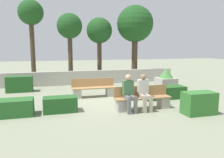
{
  "coord_description": "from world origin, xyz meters",
  "views": [
    {
      "loc": [
        -2.38,
        -8.96,
        2.34
      ],
      "look_at": [
        0.28,
        0.5,
        0.9
      ],
      "focal_mm": 35.0,
      "sensor_mm": 36.0,
      "label": 1
    }
  ],
  "objects_px": {
    "person_seated_man": "(144,91)",
    "tree_center_left": "(70,28)",
    "tree_center_right": "(99,32)",
    "bench_left_side": "(94,90)",
    "tree_rightmost": "(135,25)",
    "bench_front": "(143,100)",
    "person_seated_woman": "(129,91)",
    "planter_corner_left": "(166,81)",
    "tree_leftmost": "(31,16)"
  },
  "relations": [
    {
      "from": "person_seated_man",
      "to": "tree_center_right",
      "type": "distance_m",
      "value": 8.2
    },
    {
      "from": "bench_left_side",
      "to": "tree_center_left",
      "type": "bearing_deg",
      "value": 89.34
    },
    {
      "from": "bench_front",
      "to": "tree_leftmost",
      "type": "relative_size",
      "value": 0.41
    },
    {
      "from": "planter_corner_left",
      "to": "tree_center_right",
      "type": "relative_size",
      "value": 0.29
    },
    {
      "from": "bench_left_side",
      "to": "person_seated_woman",
      "type": "relative_size",
      "value": 1.51
    },
    {
      "from": "person_seated_man",
      "to": "planter_corner_left",
      "type": "distance_m",
      "value": 3.91
    },
    {
      "from": "tree_leftmost",
      "to": "tree_center_left",
      "type": "xyz_separation_m",
      "value": [
        2.34,
        -0.21,
        -0.71
      ]
    },
    {
      "from": "bench_front",
      "to": "person_seated_man",
      "type": "bearing_deg",
      "value": -92.84
    },
    {
      "from": "tree_center_right",
      "to": "bench_front",
      "type": "bearing_deg",
      "value": -90.14
    },
    {
      "from": "bench_left_side",
      "to": "tree_rightmost",
      "type": "xyz_separation_m",
      "value": [
        3.91,
        4.71,
        3.54
      ]
    },
    {
      "from": "bench_front",
      "to": "tree_center_left",
      "type": "xyz_separation_m",
      "value": [
        -2.04,
        7.17,
        3.22
      ]
    },
    {
      "from": "tree_center_left",
      "to": "tree_leftmost",
      "type": "bearing_deg",
      "value": 174.8
    },
    {
      "from": "bench_front",
      "to": "tree_rightmost",
      "type": "relative_size",
      "value": 0.42
    },
    {
      "from": "person_seated_woman",
      "to": "tree_center_right",
      "type": "distance_m",
      "value": 8.22
    },
    {
      "from": "person_seated_woman",
      "to": "bench_front",
      "type": "bearing_deg",
      "value": 13.39
    },
    {
      "from": "bench_left_side",
      "to": "planter_corner_left",
      "type": "xyz_separation_m",
      "value": [
        3.96,
        0.28,
        0.23
      ]
    },
    {
      "from": "bench_left_side",
      "to": "bench_front",
      "type": "bearing_deg",
      "value": -69.47
    },
    {
      "from": "person_seated_man",
      "to": "tree_rightmost",
      "type": "relative_size",
      "value": 0.26
    },
    {
      "from": "person_seated_man",
      "to": "tree_center_right",
      "type": "relative_size",
      "value": 0.31
    },
    {
      "from": "planter_corner_left",
      "to": "tree_rightmost",
      "type": "xyz_separation_m",
      "value": [
        -0.05,
        4.43,
        3.32
      ]
    },
    {
      "from": "tree_leftmost",
      "to": "tree_center_right",
      "type": "height_order",
      "value": "tree_leftmost"
    },
    {
      "from": "planter_corner_left",
      "to": "tree_leftmost",
      "type": "relative_size",
      "value": 0.24
    },
    {
      "from": "planter_corner_left",
      "to": "tree_leftmost",
      "type": "height_order",
      "value": "tree_leftmost"
    },
    {
      "from": "person_seated_woman",
      "to": "person_seated_man",
      "type": "bearing_deg",
      "value": -0.17
    },
    {
      "from": "planter_corner_left",
      "to": "tree_center_right",
      "type": "distance_m",
      "value": 6.14
    },
    {
      "from": "tree_center_left",
      "to": "tree_center_right",
      "type": "bearing_deg",
      "value": 12.4
    },
    {
      "from": "tree_center_left",
      "to": "tree_rightmost",
      "type": "relative_size",
      "value": 0.86
    },
    {
      "from": "person_seated_man",
      "to": "tree_center_left",
      "type": "xyz_separation_m",
      "value": [
        -2.04,
        7.31,
        2.82
      ]
    },
    {
      "from": "person_seated_man",
      "to": "tree_center_left",
      "type": "relative_size",
      "value": 0.3
    },
    {
      "from": "bench_front",
      "to": "tree_center_right",
      "type": "height_order",
      "value": "tree_center_right"
    },
    {
      "from": "tree_leftmost",
      "to": "planter_corner_left",
      "type": "bearing_deg",
      "value": -33.42
    },
    {
      "from": "bench_front",
      "to": "tree_center_right",
      "type": "relative_size",
      "value": 0.5
    },
    {
      "from": "bench_left_side",
      "to": "person_seated_man",
      "type": "height_order",
      "value": "person_seated_man"
    },
    {
      "from": "person_seated_woman",
      "to": "tree_center_left",
      "type": "height_order",
      "value": "tree_center_left"
    },
    {
      "from": "person_seated_man",
      "to": "tree_center_left",
      "type": "distance_m",
      "value": 8.1
    },
    {
      "from": "person_seated_man",
      "to": "tree_leftmost",
      "type": "height_order",
      "value": "tree_leftmost"
    },
    {
      "from": "bench_front",
      "to": "tree_center_left",
      "type": "relative_size",
      "value": 0.48
    },
    {
      "from": "planter_corner_left",
      "to": "tree_center_left",
      "type": "height_order",
      "value": "tree_center_left"
    },
    {
      "from": "bench_front",
      "to": "tree_center_left",
      "type": "bearing_deg",
      "value": 105.91
    },
    {
      "from": "bench_left_side",
      "to": "person_seated_woman",
      "type": "distance_m",
      "value": 2.81
    },
    {
      "from": "tree_leftmost",
      "to": "tree_center_right",
      "type": "bearing_deg",
      "value": 3.12
    },
    {
      "from": "bench_front",
      "to": "planter_corner_left",
      "type": "relative_size",
      "value": 1.73
    },
    {
      "from": "tree_leftmost",
      "to": "tree_center_left",
      "type": "height_order",
      "value": "tree_leftmost"
    },
    {
      "from": "bench_front",
      "to": "person_seated_woman",
      "type": "distance_m",
      "value": 0.74
    },
    {
      "from": "person_seated_woman",
      "to": "tree_rightmost",
      "type": "distance_m",
      "value": 8.59
    },
    {
      "from": "tree_leftmost",
      "to": "bench_front",
      "type": "bearing_deg",
      "value": -59.29
    },
    {
      "from": "tree_center_right",
      "to": "person_seated_man",
      "type": "bearing_deg",
      "value": -90.19
    },
    {
      "from": "person_seated_man",
      "to": "planter_corner_left",
      "type": "relative_size",
      "value": 1.07
    },
    {
      "from": "bench_front",
      "to": "person_seated_man",
      "type": "xyz_separation_m",
      "value": [
        -0.01,
        -0.14,
        0.39
      ]
    },
    {
      "from": "person_seated_woman",
      "to": "tree_center_right",
      "type": "relative_size",
      "value": 0.31
    }
  ]
}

